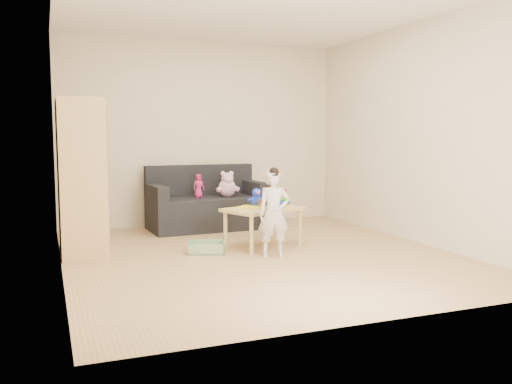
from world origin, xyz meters
name	(u,v)px	position (x,y,z in m)	size (l,w,h in m)	color
room	(260,133)	(0.00, 0.00, 1.30)	(4.50, 4.50, 4.50)	tan
wardrobe	(81,177)	(-1.76, 0.77, 0.83)	(0.46, 0.92, 1.65)	#E8CC7F
sofa	(207,213)	(-0.07, 1.78, 0.22)	(1.55, 0.77, 0.44)	black
play_table	(263,227)	(0.18, 0.37, 0.23)	(0.86, 0.55, 0.45)	tan
storage_bin	(207,247)	(-0.51, 0.30, 0.06)	(0.40, 0.30, 0.12)	#81A879
toddler	(274,215)	(0.09, -0.15, 0.45)	(0.33, 0.22, 0.89)	silver
pink_bear	(227,186)	(0.21, 1.74, 0.58)	(0.26, 0.22, 0.30)	#F3B3D7
doll	(199,186)	(-0.20, 1.74, 0.59)	(0.16, 0.11, 0.31)	#C32469
ring_stacker	(283,198)	(0.49, 0.50, 0.53)	(0.17, 0.17, 0.20)	#D9A00B
brown_bottle	(267,197)	(0.31, 0.55, 0.56)	(0.08, 0.08, 0.24)	black
blue_plush	(256,197)	(0.15, 0.49, 0.56)	(0.18, 0.14, 0.22)	#1C3CFE
wooden_figure	(260,203)	(0.14, 0.37, 0.51)	(0.04, 0.04, 0.11)	brown
yellow_book	(249,207)	(0.03, 0.41, 0.46)	(0.22, 0.22, 0.02)	#FFF51A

